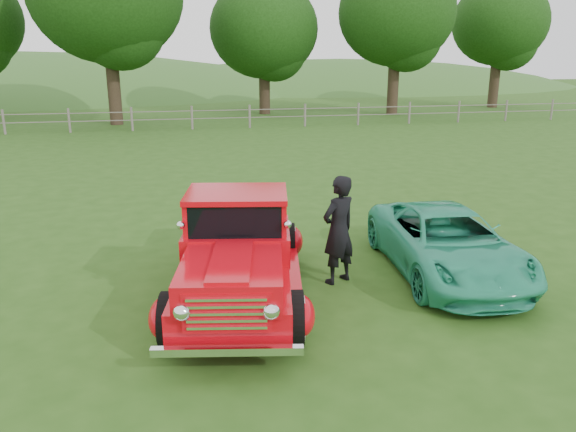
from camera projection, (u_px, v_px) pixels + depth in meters
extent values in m
plane|color=#254B14|center=(262.00, 317.00, 8.40)|extent=(140.00, 140.00, 0.00)
ellipsoid|color=#306324|center=(11.00, 137.00, 60.68)|extent=(84.00, 60.00, 18.00)
ellipsoid|color=#306324|center=(337.00, 115.00, 71.70)|extent=(72.00, 52.00, 14.00)
cube|color=#6F665D|center=(192.00, 119.00, 28.91)|extent=(48.00, 0.04, 0.04)
cube|color=#6F665D|center=(192.00, 111.00, 28.80)|extent=(48.00, 0.04, 0.04)
cylinder|color=black|center=(113.00, 80.00, 30.41)|extent=(0.70, 0.70, 4.84)
cylinder|color=black|center=(264.00, 84.00, 36.12)|extent=(0.70, 0.70, 3.74)
ellipsoid|color=black|center=(264.00, 29.00, 35.17)|extent=(6.80, 6.80, 6.12)
cylinder|color=black|center=(393.00, 79.00, 35.74)|extent=(0.70, 0.70, 4.40)
ellipsoid|color=black|center=(397.00, 13.00, 34.62)|extent=(7.20, 7.20, 6.48)
cylinder|color=black|center=(495.00, 78.00, 40.38)|extent=(0.70, 0.70, 4.18)
ellipsoid|color=black|center=(500.00, 22.00, 39.32)|extent=(6.60, 6.60, 5.94)
cylinder|color=black|center=(170.00, 320.00, 7.47)|extent=(0.37, 0.79, 0.76)
cylinder|color=black|center=(295.00, 318.00, 7.52)|extent=(0.37, 0.79, 0.76)
cylinder|color=black|center=(199.00, 244.00, 10.45)|extent=(0.37, 0.79, 0.76)
cylinder|color=black|center=(288.00, 243.00, 10.49)|extent=(0.37, 0.79, 0.76)
cube|color=red|center=(239.00, 263.00, 8.93)|extent=(2.36, 4.81, 0.44)
ellipsoid|color=red|center=(165.00, 317.00, 7.46)|extent=(0.54, 0.81, 0.54)
ellipsoid|color=red|center=(300.00, 315.00, 7.51)|extent=(0.54, 0.81, 0.54)
ellipsoid|color=red|center=(195.00, 242.00, 10.43)|extent=(0.54, 0.81, 0.54)
ellipsoid|color=red|center=(292.00, 241.00, 10.48)|extent=(0.54, 0.81, 0.54)
cube|color=red|center=(231.00, 278.00, 7.33)|extent=(1.60, 1.81, 0.42)
cube|color=red|center=(238.00, 241.00, 8.72)|extent=(1.81, 1.62, 0.44)
cube|color=black|center=(237.00, 212.00, 8.58)|extent=(1.62, 1.36, 0.50)
cube|color=red|center=(237.00, 194.00, 8.51)|extent=(1.72, 1.47, 0.08)
cube|color=red|center=(242.00, 217.00, 10.12)|extent=(1.51, 2.13, 0.45)
cube|color=white|center=(227.00, 314.00, 6.59)|extent=(1.06, 0.29, 0.50)
cube|color=white|center=(227.00, 351.00, 6.61)|extent=(1.79, 0.42, 0.10)
cube|color=white|center=(246.00, 227.00, 11.29)|extent=(1.70, 0.41, 0.10)
imported|color=#29A479|center=(447.00, 243.00, 9.90)|extent=(2.27, 4.32, 1.16)
imported|color=black|center=(339.00, 230.00, 9.43)|extent=(0.81, 0.72, 1.87)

